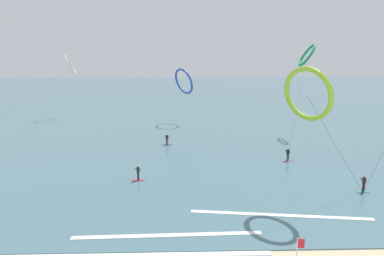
% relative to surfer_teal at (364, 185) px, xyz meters
% --- Properties ---
extents(sea_water, '(400.00, 200.00, 0.08)m').
position_rel_surfer_teal_xyz_m(sea_water, '(-16.45, 89.89, -0.78)').
color(sea_water, '#476B75').
rests_on(sea_water, ground).
extents(surfer_teal, '(1.40, 0.72, 1.70)m').
position_rel_surfer_teal_xyz_m(surfer_teal, '(0.00, 0.00, 0.00)').
color(surfer_teal, teal).
rests_on(surfer_teal, ground).
extents(surfer_crimson, '(1.40, 0.63, 1.70)m').
position_rel_surfer_teal_xyz_m(surfer_crimson, '(-22.16, 3.89, 0.00)').
color(surfer_crimson, red).
rests_on(surfer_crimson, ground).
extents(surfer_violet, '(1.40, 0.72, 1.70)m').
position_rel_surfer_teal_xyz_m(surfer_violet, '(-4.29, 10.45, 0.00)').
color(surfer_violet, purple).
rests_on(surfer_violet, ground).
extents(surfer_navy, '(1.40, 0.73, 1.70)m').
position_rel_surfer_teal_xyz_m(surfer_navy, '(-19.72, 19.07, 0.00)').
color(surfer_navy, navy).
rests_on(surfer_navy, ground).
extents(kite_lime, '(9.00, 5.09, 12.27)m').
position_rel_surfer_teal_xyz_m(kite_lime, '(-7.01, -2.73, 9.08)').
color(kite_lime, '#8CC62D').
rests_on(kite_lime, ground).
extents(kite_cobalt, '(4.96, 20.40, 10.76)m').
position_rel_surfer_teal_xyz_m(kite_cobalt, '(-17.09, 36.73, 7.37)').
color(kite_cobalt, '#2647B7').
rests_on(kite_cobalt, ground).
extents(kite_ivory, '(3.01, 56.76, 13.22)m').
position_rel_surfer_teal_xyz_m(kite_ivory, '(-40.89, 44.27, 10.30)').
color(kite_ivory, silver).
rests_on(kite_ivory, ground).
extents(kite_emerald, '(8.78, 18.47, 15.01)m').
position_rel_surfer_teal_xyz_m(kite_emerald, '(3.02, 26.69, 12.27)').
color(kite_emerald, '#199351').
rests_on(kite_emerald, ground).
extents(beach_flag, '(0.47, 0.09, 2.26)m').
position_rel_surfer_teal_xyz_m(beach_flag, '(-10.48, -12.54, 0.69)').
color(beach_flag, silver).
rests_on(beach_flag, ground).
extents(wave_crest_near, '(19.28, 0.56, 0.12)m').
position_rel_surfer_teal_xyz_m(wave_crest_near, '(-21.23, -10.55, -0.76)').
color(wave_crest_near, white).
rests_on(wave_crest_near, ground).
extents(wave_crest_mid, '(13.96, 0.90, 0.12)m').
position_rel_surfer_teal_xyz_m(wave_crest_mid, '(-18.63, -7.95, -0.76)').
color(wave_crest_mid, white).
rests_on(wave_crest_mid, ground).
extents(wave_crest_far, '(14.79, 2.49, 0.12)m').
position_rel_surfer_teal_xyz_m(wave_crest_far, '(-9.42, -4.87, -0.76)').
color(wave_crest_far, white).
rests_on(wave_crest_far, ground).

